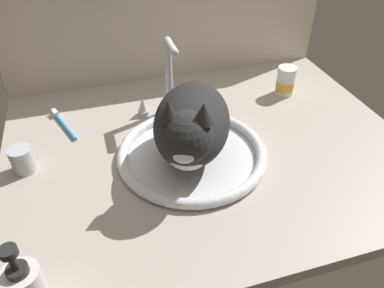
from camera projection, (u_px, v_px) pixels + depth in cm
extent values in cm
cube|color=#ADA399|center=(209.00, 150.00, 95.32)|extent=(100.92, 77.96, 3.00)
cube|color=beige|center=(168.00, 21.00, 113.50)|extent=(100.92, 2.40, 42.59)
torus|color=white|center=(192.00, 153.00, 90.06)|extent=(36.10, 36.10, 2.58)
cylinder|color=white|center=(192.00, 156.00, 90.67)|extent=(32.24, 32.24, 0.60)
cylinder|color=silver|center=(170.00, 108.00, 106.73)|extent=(4.00, 4.00, 1.86)
cylinder|color=silver|center=(169.00, 75.00, 100.28)|extent=(2.00, 2.00, 19.11)
sphere|color=silver|center=(167.00, 41.00, 94.40)|extent=(2.20, 2.20, 2.20)
cylinder|color=silver|center=(171.00, 46.00, 91.68)|extent=(2.00, 7.20, 2.00)
sphere|color=silver|center=(175.00, 52.00, 88.96)|extent=(2.10, 2.10, 2.10)
cylinder|color=silver|center=(144.00, 112.00, 105.06)|extent=(3.20, 3.20, 1.60)
cone|color=silver|center=(143.00, 104.00, 103.40)|extent=(2.88, 2.88, 3.79)
cylinder|color=silver|center=(196.00, 104.00, 108.56)|extent=(3.20, 3.20, 1.60)
cone|color=silver|center=(196.00, 96.00, 106.90)|extent=(2.88, 2.88, 3.79)
ellipsoid|color=black|center=(192.00, 123.00, 84.60)|extent=(26.36, 31.71, 15.19)
sphere|color=black|center=(186.00, 137.00, 73.62)|extent=(11.07, 11.07, 11.07)
cone|color=black|center=(204.00, 113.00, 69.69)|extent=(4.21, 4.21, 4.15)
cone|color=black|center=(169.00, 111.00, 70.24)|extent=(4.21, 4.21, 4.15)
ellipsoid|color=silver|center=(184.00, 155.00, 71.05)|extent=(5.57, 4.85, 3.54)
ellipsoid|color=silver|center=(187.00, 151.00, 77.60)|extent=(11.68, 10.67, 8.36)
cylinder|color=black|center=(198.00, 110.00, 99.90)|extent=(7.03, 11.01, 3.20)
cylinder|color=#B2B5BA|center=(23.00, 161.00, 85.55)|extent=(5.27, 5.27, 5.19)
cylinder|color=silver|center=(19.00, 151.00, 83.65)|extent=(5.37, 5.37, 1.00)
cylinder|color=black|center=(17.00, 270.00, 53.59)|extent=(3.16, 3.16, 1.20)
cylinder|color=black|center=(13.00, 261.00, 52.24)|extent=(1.15, 1.15, 3.18)
cylinder|color=black|center=(8.00, 252.00, 50.89)|extent=(2.59, 2.59, 1.20)
cylinder|color=white|center=(285.00, 84.00, 112.88)|extent=(5.36, 5.36, 6.83)
cylinder|color=gold|center=(285.00, 85.00, 113.22)|extent=(5.52, 5.52, 2.73)
cylinder|color=white|center=(288.00, 70.00, 110.20)|extent=(5.63, 5.63, 1.91)
cylinder|color=#338CD1|center=(66.00, 127.00, 99.84)|extent=(5.33, 12.78, 1.00)
cube|color=white|center=(55.00, 112.00, 104.51)|extent=(2.00, 2.85, 1.20)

